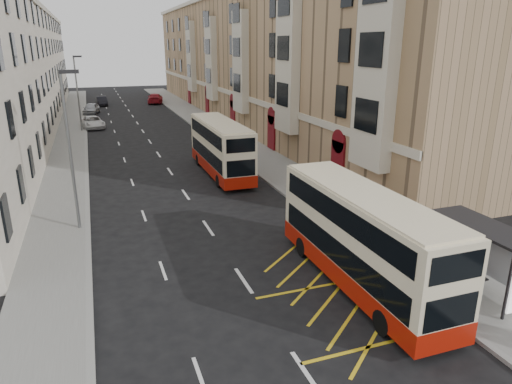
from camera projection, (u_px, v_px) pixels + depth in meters
name	position (u px, v px, depth m)	size (l,w,h in m)	color
ground	(281.00, 336.00, 15.22)	(200.00, 200.00, 0.00)	black
pavement_right	(238.00, 143.00, 44.63)	(4.00, 120.00, 0.15)	slate
pavement_left	(68.00, 155.00, 39.64)	(3.00, 120.00, 0.15)	slate
kerb_right	(218.00, 144.00, 43.98)	(0.25, 120.00, 0.15)	gray
kerb_left	(86.00, 154.00, 40.13)	(0.25, 120.00, 0.15)	gray
road_markings	(138.00, 124.00, 55.50)	(10.00, 110.00, 0.01)	silver
terrace_right	(252.00, 59.00, 58.30)	(10.75, 79.00, 15.25)	tan
terrace_left	(7.00, 71.00, 49.62)	(9.18, 79.00, 13.25)	#EFE4D0
bus_shelter	(494.00, 247.00, 16.90)	(1.65, 4.25, 2.70)	black
guard_railing	(354.00, 227.00, 22.12)	(0.06, 6.56, 1.01)	#C00105
street_lamp_near	(70.00, 143.00, 22.49)	(0.93, 0.18, 8.00)	slate
street_lamp_far	(78.00, 89.00, 49.35)	(0.93, 0.18, 8.00)	slate
double_decker_front	(362.00, 239.00, 17.86)	(2.33, 9.92, 3.95)	beige
double_decker_rear	(221.00, 148.00, 33.53)	(2.34, 9.97, 3.97)	beige
pedestrian_mid	(470.00, 245.00, 19.72)	(0.85, 0.66, 1.75)	black
pedestrian_far	(416.00, 233.00, 20.68)	(1.12, 0.47, 1.91)	black
white_van	(93.00, 122.00, 52.76)	(2.26, 4.91, 1.36)	white
car_silver	(91.00, 109.00, 63.18)	(1.81, 4.50, 1.53)	#9DA1A5
car_dark	(102.00, 101.00, 72.21)	(1.51, 4.32, 1.42)	black
car_red	(155.00, 98.00, 74.96)	(2.24, 5.52, 1.60)	#A2131D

